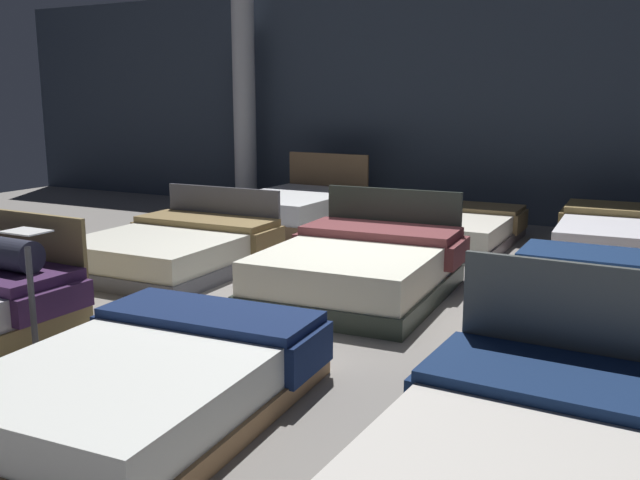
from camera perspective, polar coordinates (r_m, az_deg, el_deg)
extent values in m
cube|color=gray|center=(6.60, 3.27, -4.40)|extent=(18.00, 18.00, 0.02)
cube|color=#333D4C|center=(10.51, 13.37, 11.00)|extent=(18.00, 0.06, 3.50)
cube|color=olive|center=(6.24, -23.09, -1.91)|extent=(1.45, 0.08, 0.90)
cube|color=#42254C|center=(5.45, -20.93, -4.81)|extent=(0.10, 0.68, 0.20)
cube|color=#99724B|center=(4.26, -14.11, -12.93)|extent=(1.56, 2.12, 0.12)
cube|color=white|center=(4.19, -14.24, -10.62)|extent=(1.50, 2.06, 0.25)
cube|color=navy|center=(4.67, -8.99, -6.04)|extent=(1.46, 0.66, 0.06)
cube|color=navy|center=(5.14, -15.80, -6.58)|extent=(0.09, 0.59, 0.26)
cube|color=navy|center=(4.39, -0.82, -9.31)|extent=(0.09, 0.59, 0.26)
cube|color=silver|center=(3.23, 17.56, -17.30)|extent=(1.44, 2.01, 0.26)
cube|color=#555B59|center=(4.06, 20.77, -8.35)|extent=(1.34, 0.09, 0.95)
cube|color=navy|center=(3.73, 19.80, -10.73)|extent=(1.43, 0.74, 0.06)
cube|color=navy|center=(3.94, 9.22, -10.90)|extent=(0.09, 0.69, 0.19)
cube|color=#52535D|center=(7.57, -12.08, -1.88)|extent=(1.63, 1.98, 0.15)
cube|color=silver|center=(7.52, -12.14, -0.42)|extent=(1.57, 1.92, 0.25)
cube|color=#52535D|center=(8.27, -7.91, 1.64)|extent=(1.53, 0.05, 0.78)
cube|color=olive|center=(8.00, -9.29, 1.55)|extent=(1.61, 0.62, 0.07)
cube|color=olive|center=(8.52, -13.71, 1.01)|extent=(0.08, 0.61, 0.22)
cube|color=olive|center=(7.58, -4.25, 0.01)|extent=(0.08, 0.61, 0.22)
cube|color=#29322B|center=(6.42, 3.03, -3.95)|extent=(1.61, 2.06, 0.17)
cube|color=silver|center=(6.36, 3.05, -1.92)|extent=(1.55, 2.00, 0.29)
cube|color=#29322B|center=(7.25, 5.96, 0.72)|extent=(1.43, 0.11, 0.89)
cube|color=brown|center=(6.90, 5.00, 0.73)|extent=(1.53, 0.74, 0.08)
cube|color=brown|center=(7.22, -0.81, 0.04)|extent=(0.12, 0.67, 0.22)
cube|color=brown|center=(6.72, 11.20, -1.07)|extent=(0.12, 0.67, 0.22)
cube|color=brown|center=(5.92, 22.33, -6.08)|extent=(1.59, 2.04, 0.20)
cube|color=white|center=(5.86, 22.49, -4.13)|extent=(1.53, 1.98, 0.22)
cube|color=navy|center=(6.43, 23.12, -1.44)|extent=(1.56, 0.72, 0.08)
cube|color=navy|center=(6.57, 16.03, -2.25)|extent=(0.08, 0.72, 0.27)
cube|color=brown|center=(9.77, -2.17, 1.61)|extent=(1.50, 2.06, 0.22)
cube|color=white|center=(9.74, -2.18, 3.02)|extent=(1.44, 2.00, 0.27)
cube|color=brown|center=(10.58, 0.66, 4.46)|extent=(1.34, 0.09, 0.98)
cube|color=#594E53|center=(8.94, 10.08, 0.21)|extent=(1.66, 2.00, 0.13)
cube|color=silver|center=(8.91, 10.12, 1.33)|extent=(1.60, 1.94, 0.22)
cube|color=olive|center=(9.48, 11.30, 2.75)|extent=(1.64, 0.69, 0.05)
cube|color=olive|center=(9.76, 6.63, 2.27)|extent=(0.06, 0.68, 0.24)
cube|color=olive|center=(9.31, 16.12, 1.43)|extent=(0.06, 0.68, 0.24)
cube|color=brown|center=(8.58, 24.00, -0.91)|extent=(1.62, 2.20, 0.19)
cube|color=silver|center=(8.53, 24.13, 0.55)|extent=(1.56, 2.14, 0.26)
cube|color=olive|center=(9.14, 24.30, 2.28)|extent=(1.54, 0.85, 0.08)
cube|color=olive|center=(9.20, 19.41, 1.84)|extent=(0.11, 0.79, 0.20)
cylinder|color=#3F3F44|center=(5.06, -22.08, -10.10)|extent=(0.24, 0.24, 0.02)
cylinder|color=#3F3F44|center=(4.92, -22.45, -5.48)|extent=(0.04, 0.04, 0.87)
cube|color=white|center=(4.80, -22.94, 0.65)|extent=(0.28, 0.20, 0.01)
cylinder|color=silver|center=(11.67, -6.21, 11.27)|extent=(0.37, 0.37, 3.50)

